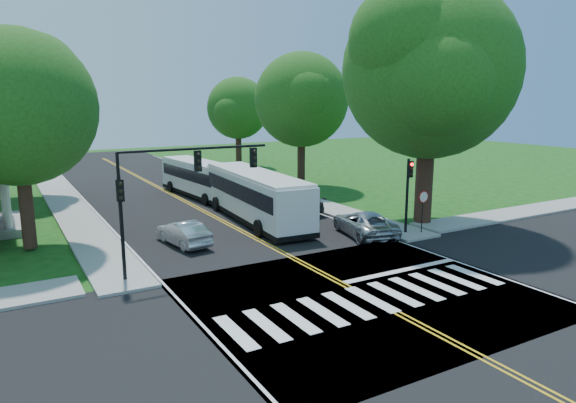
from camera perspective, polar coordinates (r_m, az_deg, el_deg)
ground at (r=21.75m, az=8.42°, el=-10.29°), size 140.00×140.00×0.00m
road at (r=36.95m, az=-9.03°, el=-1.24°), size 14.00×96.00×0.01m
cross_road at (r=21.74m, az=8.42°, el=-10.28°), size 60.00×12.00×0.01m
center_line at (r=40.64m, az=-11.04°, el=-0.15°), size 0.36×70.00×0.01m
edge_line_w at (r=39.06m, az=-20.52°, el=-1.13°), size 0.12×70.00×0.01m
edge_line_e at (r=43.24m, az=-2.49°, el=0.74°), size 0.12×70.00×0.01m
crosswalk at (r=21.38m, az=9.26°, el=-10.66°), size 12.60×3.00×0.01m
stop_bar at (r=25.03m, az=12.52°, el=-7.47°), size 6.60×0.40×0.01m
sidewalk_nw at (r=41.78m, az=-23.23°, el=-0.47°), size 2.60×40.00×0.15m
sidewalk_ne at (r=46.53m, az=-2.55°, el=1.58°), size 2.60×40.00×0.15m
sidewalk_xe at (r=40.47m, az=25.03°, el=-0.98°), size 20.00×2.60×0.15m
tree_ne_big at (r=33.58m, az=15.49°, el=13.77°), size 10.80×10.80×14.91m
tree_west_near at (r=29.82m, az=-27.95°, el=9.20°), size 8.00×8.00×11.40m
tree_west_far at (r=45.83m, az=-28.06°, el=8.83°), size 7.60×7.60×10.67m
tree_east_mid at (r=46.54m, az=1.51°, el=11.22°), size 8.40×8.40×11.93m
tree_east_far at (r=61.20m, az=-5.59°, el=10.27°), size 7.20×7.20×10.34m
signal_nw at (r=23.51m, az=-12.64°, el=2.28°), size 7.15×0.46×5.66m
signal_ne at (r=30.88m, az=13.22°, el=1.72°), size 0.30×0.46×4.40m
stop_sign at (r=31.27m, az=14.79°, el=0.02°), size 0.76×0.08×2.53m
bus_lead at (r=33.86m, az=-3.64°, el=0.69°), size 3.62×12.66×3.24m
bus_follow at (r=42.86m, az=-9.65°, el=2.57°), size 3.37×11.38×2.90m
hatchback at (r=28.94m, az=-11.55°, el=-3.45°), size 2.05×4.30×1.36m
suv at (r=30.66m, az=8.47°, el=-2.42°), size 3.55×5.66×1.46m
dark_sedan at (r=36.27m, az=0.71°, el=-0.26°), size 3.20×4.88×1.31m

